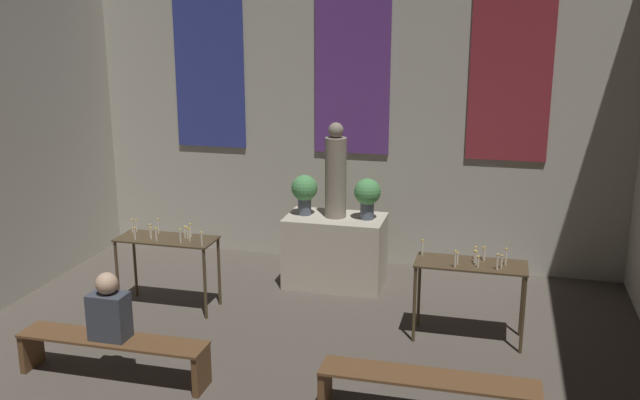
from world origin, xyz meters
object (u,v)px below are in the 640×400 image
Objects in this scene: candle_rack_right at (470,274)px; pew_back_right at (428,388)px; person_seated at (109,310)px; flower_vase_right at (367,195)px; candle_rack_left at (167,248)px; altar at (335,251)px; flower_vase_left at (304,191)px; pew_back_left at (113,349)px; statue at (336,174)px.

candle_rack_right is 1.81m from pew_back_right.
person_seated is (-3.03, 0.00, 0.40)m from pew_back_right.
flower_vase_right is 0.44× the size of candle_rack_left.
altar is at bearing 34.71° from candle_rack_left.
person_seated reaches higher than candle_rack_left.
flower_vase_left is 2.54m from candle_rack_right.
person_seated is (-0.01, 0.00, 0.40)m from pew_back_left.
flower_vase_left is 3.64m from pew_back_right.
candle_rack_left is at bearing 152.07° from pew_back_right.
flower_vase_right is 0.28× the size of pew_back_left.
altar is at bearing 62.94° from pew_back_left.
flower_vase_right reaches higher than candle_rack_left.
candle_rack_left is (-1.35, -1.22, -0.48)m from flower_vase_left.
flower_vase_right reaches higher than pew_back_right.
candle_rack_right is (1.35, -1.22, -0.49)m from flower_vase_right.
statue reaches higher than altar.
pew_back_right is at bearing -27.93° from candle_rack_left.
altar is 3.32m from pew_back_right.
flower_vase_left reaches higher than altar.
candle_rack_right is at bearing 81.73° from pew_back_right.
flower_vase_left is at bearing 180.00° from flower_vase_right.
flower_vase_left is 3.29m from pew_back_left.
person_seated is at bearing -117.21° from statue.
flower_vase_left is at bearing 69.59° from pew_back_left.
statue is 3.52m from pew_back_right.
candle_rack_left is at bearing -179.99° from candle_rack_right.
statue is 2.32× the size of flower_vase_right.
flower_vase_right is (0.82, 0.00, 0.00)m from flower_vase_left.
pew_back_left is at bearing -81.70° from candle_rack_left.
candle_rack_left reaches higher than pew_back_left.
statue is 0.64× the size of pew_back_left.
pew_back_left is (-1.51, -2.95, -1.17)m from statue.
statue is 1.03× the size of candle_rack_left.
pew_back_right is (1.51, -2.95, -1.17)m from statue.
person_seated reaches higher than altar.
altar is 1.02m from statue.
candle_rack_right is 0.62× the size of pew_back_right.
statue is at bearing 145.30° from candle_rack_right.
pew_back_left and pew_back_right have the same top height.
statue is 2.26m from candle_rack_left.
flower_vase_right reaches higher than altar.
pew_back_right is at bearing -98.27° from candle_rack_right.
statue is 0.64× the size of pew_back_right.
person_seated is (-1.11, -2.95, -0.52)m from flower_vase_left.
flower_vase_left is 0.44× the size of candle_rack_left.
statue reaches higher than flower_vase_right.
statue reaches higher than pew_back_left.
pew_back_right is at bearing -62.94° from statue.
pew_back_right is at bearing 0.00° from pew_back_left.
pew_back_right is at bearing -69.59° from flower_vase_right.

